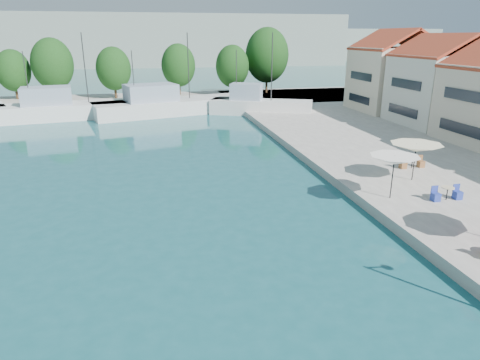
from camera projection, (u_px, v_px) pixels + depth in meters
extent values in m
cube|color=gray|center=(131.00, 102.00, 62.13)|extent=(90.00, 16.00, 0.60)
cube|color=gray|center=(68.00, 40.00, 141.43)|extent=(180.00, 40.00, 16.00)
cube|color=gray|center=(258.00, 45.00, 174.53)|extent=(140.00, 40.00, 12.00)
cube|color=silver|center=(440.00, 90.00, 44.13)|extent=(8.00, 8.50, 7.00)
pyramid|color=#B74E28|center=(448.00, 36.00, 42.43)|extent=(8.40, 8.80, 1.80)
cube|color=beige|center=(393.00, 79.00, 52.38)|extent=(8.60, 8.50, 7.50)
pyramid|color=#B74E28|center=(398.00, 31.00, 50.61)|extent=(9.00, 8.80, 1.80)
cube|color=silver|center=(74.00, 112.00, 51.34)|extent=(18.75, 7.54, 2.20)
cube|color=#8998AA|center=(47.00, 96.00, 49.73)|extent=(5.97, 4.46, 2.00)
cylinder|color=#2D2D2D|center=(85.00, 68.00, 50.33)|extent=(0.12, 0.12, 8.00)
cylinder|color=#2D2D2D|center=(27.00, 79.00, 48.47)|extent=(0.10, 0.10, 6.00)
cube|color=silver|center=(175.00, 108.00, 54.38)|extent=(20.76, 10.40, 2.20)
cube|color=#8998AA|center=(151.00, 93.00, 52.39)|extent=(6.88, 5.48, 2.00)
cylinder|color=#2D2D2D|center=(188.00, 66.00, 53.63)|extent=(0.12, 0.12, 8.00)
cylinder|color=#2D2D2D|center=(133.00, 77.00, 50.86)|extent=(0.10, 0.10, 6.00)
cube|color=silver|center=(261.00, 109.00, 53.73)|extent=(12.86, 8.00, 2.20)
cube|color=#8998AA|center=(246.00, 92.00, 53.40)|extent=(4.47, 3.81, 2.00)
cylinder|color=#2D2D2D|center=(272.00, 67.00, 51.87)|extent=(0.12, 0.12, 8.00)
cylinder|color=#2D2D2D|center=(236.00, 75.00, 53.00)|extent=(0.10, 0.10, 6.00)
cylinder|color=#3F2B19|center=(16.00, 88.00, 62.22)|extent=(0.36, 0.36, 3.14)
ellipsoid|color=#163A12|center=(13.00, 71.00, 61.42)|extent=(4.77, 4.77, 5.96)
cylinder|color=#3F2B19|center=(55.00, 86.00, 62.16)|extent=(0.36, 0.36, 3.84)
ellipsoid|color=#163A12|center=(52.00, 64.00, 61.18)|extent=(5.84, 5.84, 7.30)
cylinder|color=#3F2B19|center=(115.00, 87.00, 63.11)|extent=(0.36, 0.36, 3.29)
ellipsoid|color=#163A12|center=(114.00, 69.00, 62.27)|extent=(4.99, 4.99, 6.24)
cylinder|color=#3F2B19|center=(179.00, 83.00, 67.04)|extent=(0.36, 0.36, 3.44)
ellipsoid|color=#163A12|center=(178.00, 65.00, 66.16)|extent=(5.23, 5.23, 6.54)
cylinder|color=#3F2B19|center=(232.00, 84.00, 66.45)|extent=(0.36, 0.36, 3.37)
ellipsoid|color=#163A12|center=(232.00, 66.00, 65.59)|extent=(5.12, 5.12, 6.40)
cylinder|color=#3F2B19|center=(267.00, 78.00, 69.23)|extent=(0.36, 0.36, 4.52)
ellipsoid|color=#163A12|center=(267.00, 55.00, 68.07)|extent=(6.87, 6.87, 8.59)
cylinder|color=black|center=(392.00, 177.00, 24.06)|extent=(0.06, 0.06, 2.50)
cone|color=white|center=(394.00, 160.00, 23.74)|extent=(2.78, 2.78, 0.50)
cylinder|color=black|center=(414.00, 162.00, 27.13)|extent=(0.06, 0.06, 2.39)
cone|color=#F7ECC0|center=(416.00, 148.00, 26.83)|extent=(3.24, 3.24, 0.50)
cylinder|color=black|center=(447.00, 194.00, 24.03)|extent=(0.06, 0.06, 0.74)
cylinder|color=beige|center=(448.00, 188.00, 23.92)|extent=(0.70, 0.70, 0.04)
cube|color=#273B9E|center=(457.00, 195.00, 24.22)|extent=(0.42, 0.42, 0.46)
cube|color=#273B9E|center=(436.00, 197.00, 23.94)|extent=(0.42, 0.42, 0.46)
cylinder|color=black|center=(412.00, 163.00, 29.92)|extent=(0.06, 0.06, 0.74)
cylinder|color=beige|center=(413.00, 158.00, 29.80)|extent=(0.70, 0.70, 0.04)
cube|color=brown|center=(421.00, 164.00, 30.11)|extent=(0.42, 0.42, 0.46)
cube|color=brown|center=(403.00, 165.00, 29.83)|extent=(0.42, 0.42, 0.46)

